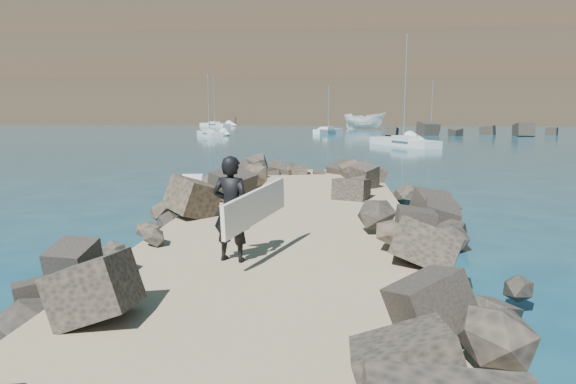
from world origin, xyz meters
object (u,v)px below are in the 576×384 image
Objects in this scene: surfer_with_board at (235,209)px; sailboat_c at (404,142)px; boat_imported at (365,121)px; surfboard_resting at (190,194)px.

sailboat_c is at bearing 77.81° from surfer_with_board.
surfer_with_board is 0.23× the size of sailboat_c.
boat_imported reaches higher than surfer_with_board.
boat_imported reaches higher than surfboard_resting.
surfboard_resting is 5.26m from surfer_with_board.
surfboard_resting is at bearing -168.76° from boat_imported.
surfboard_resting is 1.02× the size of surfer_with_board.
boat_imported is 78.35m from surfer_with_board.
surfer_with_board is 39.43m from sailboat_c.
boat_imported is 39.51m from sailboat_c.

